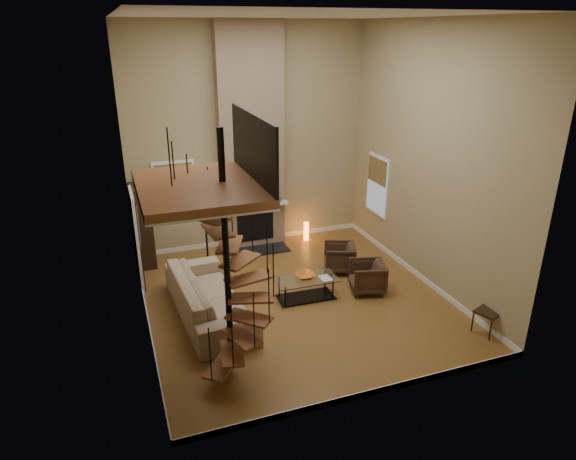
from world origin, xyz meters
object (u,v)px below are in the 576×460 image
object	(u,v)px
armchair_far	(370,276)
accent_lamp	(306,231)
floor_lamp	(205,213)
side_chair	(492,306)
coffee_table	(306,286)
sofa	(208,296)
hutch	(143,226)
armchair_near	(342,257)

from	to	relation	value
armchair_far	accent_lamp	bearing A→B (deg)	-159.92
floor_lamp	side_chair	size ratio (longest dim) A/B	1.91
side_chair	armchair_far	bearing A→B (deg)	122.59
side_chair	coffee_table	bearing A→B (deg)	140.02
sofa	coffee_table	bearing A→B (deg)	-95.35
sofa	hutch	bearing A→B (deg)	14.62
hutch	floor_lamp	world-z (taller)	hutch
hutch	accent_lamp	xyz separation A→B (m)	(4.16, 0.00, -0.70)
sofa	accent_lamp	size ratio (longest dim) A/B	5.99
armchair_near	accent_lamp	distance (m)	2.02
hutch	sofa	distance (m)	3.05
floor_lamp	sofa	bearing A→B (deg)	-101.21
coffee_table	side_chair	bearing A→B (deg)	-39.98
armchair_far	coffee_table	size ratio (longest dim) A/B	0.55
floor_lamp	accent_lamp	xyz separation A→B (m)	(2.82, 0.88, -1.16)
sofa	side_chair	bearing A→B (deg)	-120.02
armchair_far	accent_lamp	distance (m)	3.11
hutch	sofa	bearing A→B (deg)	-71.60
armchair_near	floor_lamp	distance (m)	3.31
armchair_far	accent_lamp	world-z (taller)	armchair_far
accent_lamp	armchair_far	bearing A→B (deg)	-85.58
hutch	sofa	size ratio (longest dim) A/B	0.67
floor_lamp	accent_lamp	bearing A→B (deg)	17.38
hutch	floor_lamp	xyz separation A→B (m)	(1.33, -0.88, 0.46)
sofa	armchair_far	world-z (taller)	sofa
armchair_far	armchair_near	bearing A→B (deg)	-156.83
coffee_table	accent_lamp	xyz separation A→B (m)	(1.16, 2.90, -0.03)
armchair_near	side_chair	world-z (taller)	side_chair
floor_lamp	accent_lamp	size ratio (longest dim) A/B	3.55
sofa	side_chair	distance (m)	5.36
sofa	accent_lamp	bearing A→B (deg)	-52.23
coffee_table	side_chair	xyz separation A→B (m)	(2.76, -2.31, 0.24)
armchair_near	armchair_far	distance (m)	1.09
sofa	accent_lamp	xyz separation A→B (m)	(3.21, 2.85, -0.15)
sofa	armchair_near	size ratio (longest dim) A/B	4.18
sofa	floor_lamp	world-z (taller)	floor_lamp
armchair_near	coffee_table	distance (m)	1.54
armchair_far	side_chair	xyz separation A→B (m)	(1.36, -2.12, 0.17)
hutch	sofa	xyz separation A→B (m)	(0.95, -2.84, -0.55)
hutch	floor_lamp	bearing A→B (deg)	-33.37
coffee_table	side_chair	distance (m)	3.61
sofa	armchair_far	xyz separation A→B (m)	(3.45, -0.25, -0.04)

